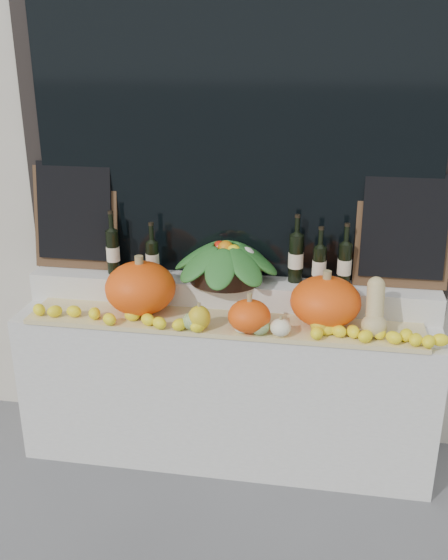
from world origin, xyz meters
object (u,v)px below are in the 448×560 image
at_px(pumpkin_right, 325,301).
at_px(produce_bowl, 226,261).
at_px(butternut_squash, 375,310).
at_px(wine_bottle_tall, 296,258).
at_px(pumpkin_left, 140,288).

bearing_deg(pumpkin_right, produce_bowl, 159.91).
distance_m(butternut_squash, produce_bowl, 0.86).
height_order(pumpkin_right, produce_bowl, produce_bowl).
bearing_deg(wine_bottle_tall, produce_bowl, -173.55).
bearing_deg(pumpkin_right, pumpkin_left, -179.37).
height_order(pumpkin_left, wine_bottle_tall, wine_bottle_tall).
relative_size(pumpkin_left, butternut_squash, 1.34).
relative_size(produce_bowl, wine_bottle_tall, 1.63).
distance_m(pumpkin_left, produce_bowl, 0.49).
height_order(produce_bowl, wine_bottle_tall, wine_bottle_tall).
height_order(pumpkin_left, produce_bowl, produce_bowl).
distance_m(pumpkin_left, pumpkin_right, 0.99).
relative_size(pumpkin_right, wine_bottle_tall, 0.96).
bearing_deg(butternut_squash, pumpkin_right, 163.86).
height_order(pumpkin_left, butternut_squash, same).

